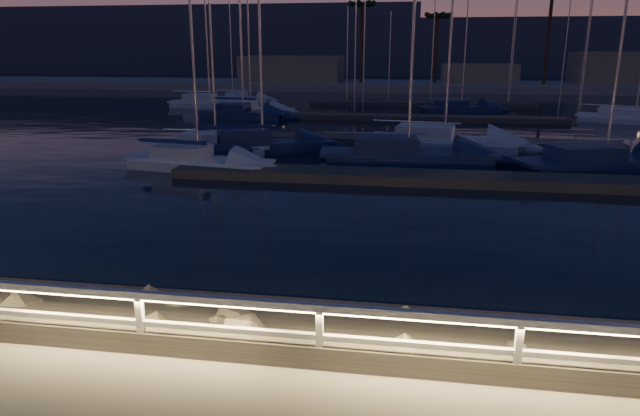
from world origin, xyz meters
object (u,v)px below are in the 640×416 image
Objects in this scene: sailboat_k at (459,108)px; sailboat_m at (242,98)px; sailboat_j at (241,113)px; sailboat_i at (208,103)px; sailboat_g at (440,140)px; sailboat_f at (195,161)px; guard_rail at (446,330)px; sailboat_c at (600,161)px; sailboat_a at (259,145)px; sailboat_n at (249,109)px; sailboat_l at (631,118)px; sailboat_b at (403,154)px; sailboat_e at (213,145)px.

sailboat_m is at bearing 145.15° from sailboat_k.
sailboat_i is at bearing 133.04° from sailboat_j.
sailboat_g is 1.17× the size of sailboat_j.
sailboat_f is at bearing -66.68° from sailboat_i.
guard_rail is 21.32m from sailboat_c.
sailboat_a is 1.06× the size of sailboat_k.
sailboat_f is at bearing -72.68° from sailboat_n.
sailboat_i reaches higher than sailboat_m.
sailboat_a reaches higher than sailboat_f.
sailboat_f is at bearing -115.80° from sailboat_l.
sailboat_f is 0.97× the size of sailboat_k.
guard_rail is at bearing -48.96° from sailboat_f.
sailboat_j is at bearing -174.83° from sailboat_k.
sailboat_b reaches higher than sailboat_f.
sailboat_e is at bearing -75.13° from sailboat_m.
sailboat_b is 1.22× the size of sailboat_f.
sailboat_g is (12.26, 3.70, 0.05)m from sailboat_e.
guard_rail is 49.32m from sailboat_i.
sailboat_k is 13.75m from sailboat_l.
sailboat_i is 7.23m from sailboat_n.
sailboat_a is 16.69m from sailboat_j.
sailboat_c is 1.13× the size of sailboat_j.
sailboat_f is 0.88× the size of sailboat_i.
sailboat_b is 1.07× the size of sailboat_i.
sailboat_l is (7.77, 19.15, -0.03)m from sailboat_c.
sailboat_f is at bearing -134.09° from sailboat_k.
sailboat_i is 23.58m from sailboat_k.
guard_rail is 20.15m from sailboat_f.
sailboat_c is 1.17× the size of sailboat_k.
sailboat_a is at bearing -120.49° from sailboat_l.
sailboat_j is at bearing 111.27° from guard_rail.
sailboat_a is at bearing 153.94° from sailboat_c.
sailboat_g is 29.00m from sailboat_i.
sailboat_f is at bearing 168.88° from sailboat_c.
sailboat_g is (0.98, 25.14, -0.92)m from guard_rail.
sailboat_a reaches higher than sailboat_e.
sailboat_k is at bearing 74.63° from sailboat_b.
sailboat_a is 0.95× the size of sailboat_i.
sailboat_f reaches higher than sailboat_m.
sailboat_e is at bearing -153.23° from sailboat_g.
sailboat_j is 0.92× the size of sailboat_l.
sailboat_c is at bearing -31.41° from sailboat_j.
sailboat_c is at bearing -6.97° from sailboat_b.
guard_rail is 3.40× the size of sailboat_a.
sailboat_e is 0.87× the size of sailboat_k.
sailboat_l is 1.09× the size of sailboat_n.
sailboat_b is (7.79, -1.76, 0.01)m from sailboat_a.
sailboat_i is at bearing -99.93° from sailboat_m.
sailboat_c is 8.89m from sailboat_g.
sailboat_n is (-22.75, 20.50, -0.01)m from sailboat_c.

